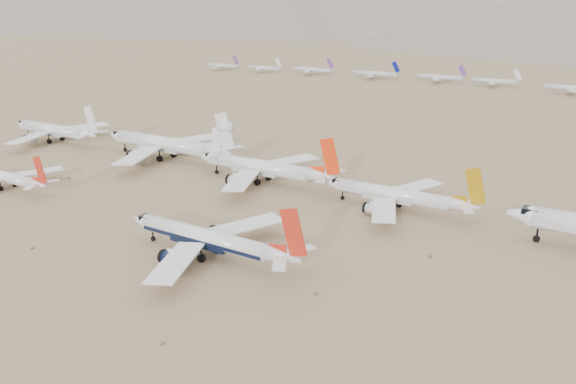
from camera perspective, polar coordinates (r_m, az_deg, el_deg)
The scene contains 8 objects.
ground at distance 125.90m, azimuth -7.32°, elevation -7.73°, with size 7000.00×7000.00×0.00m, color #896E4F.
main_airliner at distance 129.23m, azimuth -7.82°, elevation -4.82°, with size 46.93×45.84×16.56m.
second_airliner at distance 197.58m, azimuth -26.58°, elevation 1.29°, with size 37.47×36.62×13.28m.
row2_gold_tail at distance 160.90m, azimuth 11.15°, elevation -0.36°, with size 44.33×43.35×15.78m.
row2_orange_tail at distance 182.69m, azimuth -2.40°, elevation 2.45°, with size 50.98×49.87×18.19m.
row2_white_trijet at distance 215.36m, azimuth -12.02°, elevation 4.77°, with size 58.86×57.52×20.86m.
row2_white_twin at distance 259.06m, azimuth -22.55°, elevation 5.79°, with size 50.16×49.08×17.92m.
desert_scrub at distance 132.38m, azimuth -24.61°, elevation -7.87°, with size 206.06×121.67×0.63m.
Camera 1 is at (72.95, -86.70, 54.88)m, focal length 35.00 mm.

